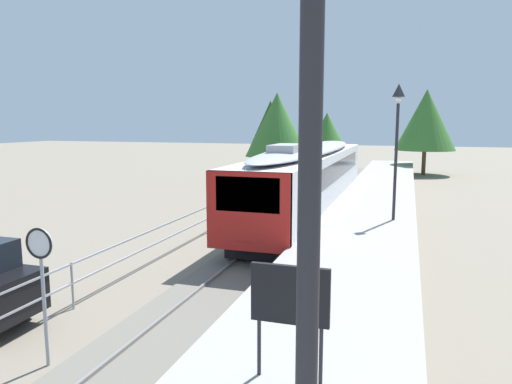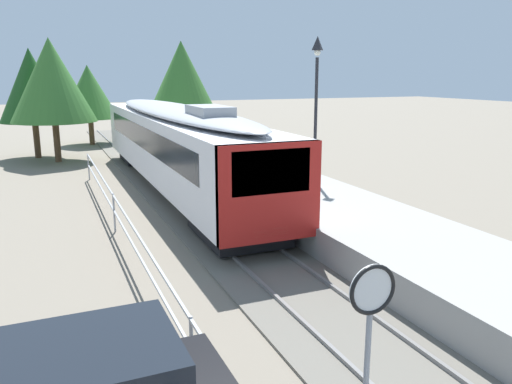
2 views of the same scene
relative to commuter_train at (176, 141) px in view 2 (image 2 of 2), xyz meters
name	(u,v)px [view 2 (image 2 of 2)]	position (x,y,z in m)	size (l,w,h in m)	color
ground_plane	(120,222)	(-3.00, -4.09, -2.15)	(160.00, 160.00, 0.00)	slate
track_rails	(205,212)	(0.00, -4.09, -2.11)	(3.20, 60.00, 0.14)	#6B665B
commuter_train	(176,141)	(0.00, 0.00, 0.00)	(2.82, 19.88, 3.74)	silver
station_platform	(286,193)	(3.25, -4.09, -1.70)	(3.90, 60.00, 0.90)	#999691
platform_lamp_mid_platform	(317,82)	(4.31, -4.33, 2.48)	(0.34, 0.34, 5.35)	#232328
speed_limit_sign	(370,320)	(-1.86, -16.67, -0.02)	(0.61, 0.10, 2.81)	#9EA0A5
carpark_fence	(191,337)	(-3.30, -14.09, -1.24)	(0.06, 36.06, 1.25)	#9EA0A5
tree_behind_carpark	(32,86)	(-5.54, 11.97, 2.12)	(3.86, 3.86, 6.42)	brown
tree_behind_station_far	(52,80)	(-4.47, 9.99, 2.44)	(4.67, 4.67, 6.90)	brown
tree_distant_left	(89,92)	(-1.96, 16.93, 1.56)	(4.01, 4.01, 5.57)	brown
tree_distant_centre	(182,74)	(6.13, 22.11, 2.82)	(5.36, 5.36, 7.71)	brown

